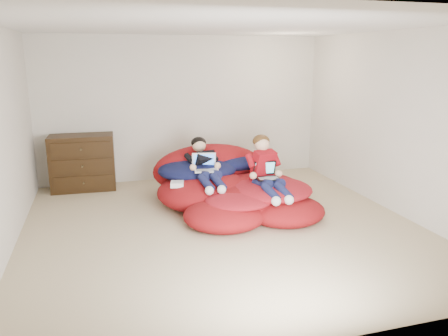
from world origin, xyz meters
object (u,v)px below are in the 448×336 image
(beanbag_pile, at_px, (231,188))
(younger_boy, at_px, (266,167))
(laptop_white, at_px, (205,166))
(laptop_black, at_px, (267,174))
(older_boy, at_px, (204,163))
(dresser, at_px, (83,163))

(beanbag_pile, xyz_separation_m, younger_boy, (0.39, -0.41, 0.39))
(laptop_white, bearing_deg, younger_boy, -30.65)
(beanbag_pile, height_order, younger_boy, younger_boy)
(laptop_black, bearing_deg, older_boy, 143.22)
(beanbag_pile, distance_m, laptop_black, 0.65)
(dresser, xyz_separation_m, laptop_black, (2.49, -1.88, 0.11))
(beanbag_pile, xyz_separation_m, laptop_black, (0.39, -0.42, 0.29))
(laptop_white, distance_m, laptop_black, 0.89)
(beanbag_pile, distance_m, younger_boy, 0.68)
(older_boy, height_order, laptop_white, older_boy)
(younger_boy, distance_m, laptop_white, 0.88)
(older_boy, bearing_deg, dresser, 142.75)
(beanbag_pile, height_order, older_boy, older_boy)
(older_boy, height_order, laptop_black, older_boy)
(beanbag_pile, distance_m, older_boy, 0.54)
(older_boy, distance_m, laptop_black, 0.95)
(dresser, relative_size, younger_boy, 1.05)
(laptop_white, xyz_separation_m, laptop_black, (0.76, -0.47, -0.06))
(beanbag_pile, bearing_deg, dresser, 145.13)
(younger_boy, height_order, laptop_white, younger_boy)
(beanbag_pile, xyz_separation_m, older_boy, (-0.37, 0.15, 0.37))
(dresser, distance_m, younger_boy, 3.12)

